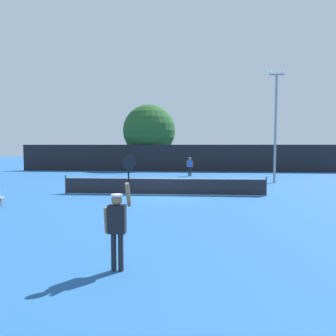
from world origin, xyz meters
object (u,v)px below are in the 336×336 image
(light_pole, at_px, (276,120))
(parked_car_near, at_px, (197,161))
(player_receiving, at_px, (190,165))
(player_serving, at_px, (117,220))
(tennis_ball, at_px, (215,199))
(large_tree, at_px, (149,131))

(light_pole, height_order, parked_car_near, light_pole)
(player_receiving, height_order, light_pole, light_pole)
(light_pole, bearing_deg, player_serving, -114.02)
(player_serving, bearing_deg, player_receiving, 86.46)
(tennis_ball, relative_size, parked_car_near, 0.02)
(light_pole, relative_size, large_tree, 1.08)
(player_receiving, relative_size, tennis_ball, 25.05)
(player_serving, bearing_deg, light_pole, 65.98)
(player_serving, relative_size, tennis_ball, 37.94)
(light_pole, bearing_deg, player_receiving, 143.02)
(large_tree, bearing_deg, player_serving, -83.43)
(player_serving, xyz_separation_m, tennis_ball, (2.85, 9.69, -1.11))
(player_serving, bearing_deg, large_tree, 96.57)
(player_serving, height_order, parked_car_near, player_serving)
(player_receiving, bearing_deg, parked_car_near, -93.88)
(player_receiving, xyz_separation_m, light_pole, (6.40, -4.82, 3.67))
(player_receiving, bearing_deg, player_serving, 86.46)
(player_serving, height_order, player_receiving, player_serving)
(light_pole, height_order, large_tree, light_pole)
(tennis_ball, bearing_deg, light_pole, 57.59)
(player_receiving, height_order, tennis_ball, player_receiving)
(tennis_ball, distance_m, parked_car_near, 25.31)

